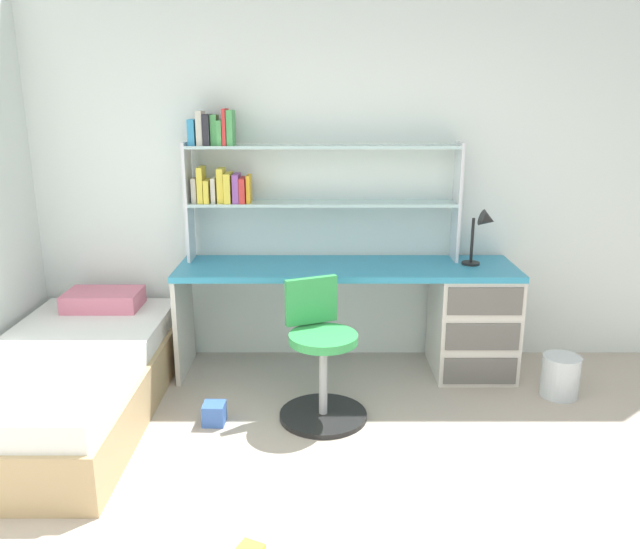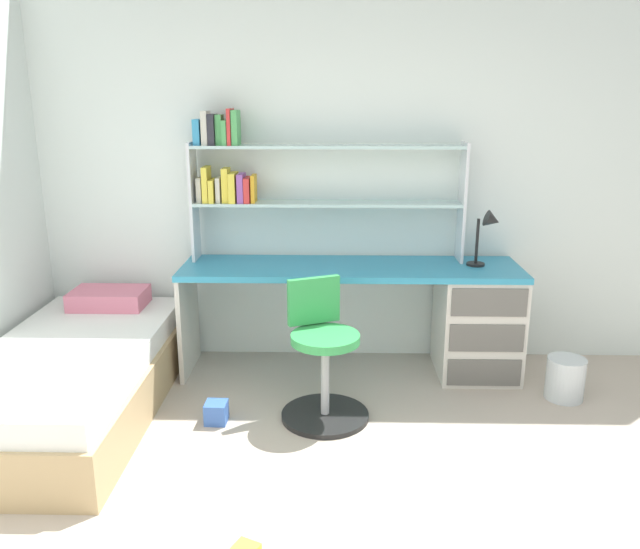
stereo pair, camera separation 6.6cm
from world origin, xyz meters
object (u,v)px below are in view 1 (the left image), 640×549
(bookshelf_hutch, at_px, (278,174))
(desk_lamp, at_px, (486,229))
(desk, at_px, (439,312))
(bed_platform, at_px, (71,380))
(waste_bin, at_px, (563,376))
(swivel_chair, at_px, (323,365))
(toy_block_blue_3, at_px, (216,413))

(bookshelf_hutch, relative_size, desk_lamp, 4.80)
(desk, xyz_separation_m, bookshelf_hutch, (-1.09, 0.18, 0.92))
(bed_platform, bearing_deg, waste_bin, 4.84)
(bed_platform, relative_size, waste_bin, 7.13)
(bookshelf_hutch, xyz_separation_m, waste_bin, (1.82, -0.57, -1.21))
(desk, bearing_deg, bookshelf_hutch, 170.87)
(swivel_chair, relative_size, toy_block_blue_3, 6.54)
(swivel_chair, distance_m, waste_bin, 1.56)
(desk, bearing_deg, waste_bin, -28.13)
(desk, distance_m, bed_platform, 2.38)
(desk_lamp, distance_m, swivel_chair, 1.42)
(swivel_chair, bearing_deg, waste_bin, 9.79)
(bookshelf_hutch, distance_m, swivel_chair, 1.35)
(bookshelf_hutch, relative_size, bed_platform, 0.96)
(swivel_chair, xyz_separation_m, waste_bin, (1.52, 0.26, -0.20))
(desk_lamp, relative_size, bed_platform, 0.20)
(desk_lamp, xyz_separation_m, swivel_chair, (-1.07, -0.65, -0.68))
(swivel_chair, bearing_deg, desk_lamp, 31.28)
(toy_block_blue_3, bearing_deg, waste_bin, 9.52)
(bookshelf_hutch, distance_m, waste_bin, 2.26)
(bookshelf_hutch, height_order, toy_block_blue_3, bookshelf_hutch)
(desk, xyz_separation_m, waste_bin, (0.73, -0.39, -0.30))
(swivel_chair, height_order, bed_platform, swivel_chair)
(desk, relative_size, bed_platform, 1.18)
(desk, bearing_deg, toy_block_blue_3, -152.12)
(desk_lamp, height_order, waste_bin, desk_lamp)
(bookshelf_hutch, bearing_deg, toy_block_blue_3, -109.21)
(desk_lamp, xyz_separation_m, waste_bin, (0.45, -0.39, -0.88))
(waste_bin, bearing_deg, swivel_chair, -170.21)
(desk_lamp, xyz_separation_m, toy_block_blue_3, (-1.69, -0.75, -0.95))
(swivel_chair, relative_size, waste_bin, 3.06)
(bookshelf_hutch, height_order, bed_platform, bookshelf_hutch)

